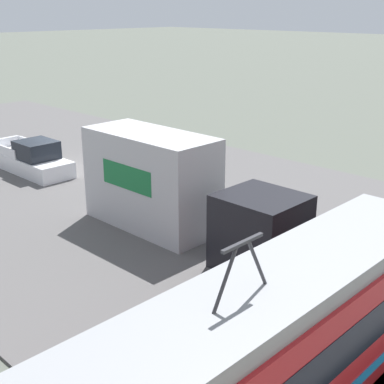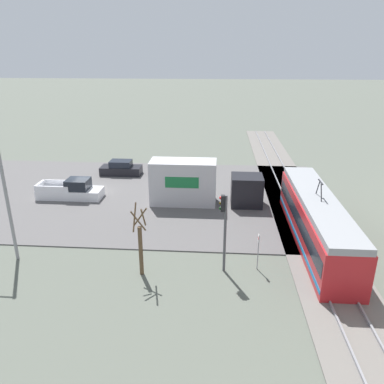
% 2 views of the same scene
% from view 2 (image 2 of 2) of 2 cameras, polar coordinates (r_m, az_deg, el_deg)
% --- Properties ---
extents(ground_plane, '(320.00, 320.00, 0.00)m').
position_cam_2_polar(ground_plane, '(35.99, -15.52, -0.23)').
color(ground_plane, '#565B51').
extents(road_surface, '(20.25, 44.12, 0.08)m').
position_cam_2_polar(road_surface, '(35.98, -15.53, -0.17)').
color(road_surface, '#565454').
rests_on(road_surface, ground).
extents(rail_bed, '(60.87, 4.40, 0.22)m').
position_cam_2_polar(rail_bed, '(34.57, 15.06, -0.96)').
color(rail_bed, slate).
rests_on(rail_bed, ground).
extents(light_rail_tram, '(13.93, 2.55, 4.33)m').
position_cam_2_polar(light_rail_tram, '(26.74, 18.33, -4.09)').
color(light_rail_tram, '#B21E23').
rests_on(light_rail_tram, ground).
extents(box_truck, '(2.43, 9.44, 3.75)m').
position_cam_2_polar(box_truck, '(31.71, 1.01, 1.21)').
color(box_truck, black).
rests_on(box_truck, ground).
extents(pickup_truck, '(1.92, 5.68, 1.76)m').
position_cam_2_polar(pickup_truck, '(34.96, -17.90, 0.20)').
color(pickup_truck, silver).
rests_on(pickup_truck, ground).
extents(sedan_car_0, '(1.87, 4.26, 1.50)m').
position_cam_2_polar(sedan_car_0, '(40.51, -10.75, 3.52)').
color(sedan_car_0, black).
rests_on(sedan_car_0, ground).
extents(traffic_light_pole, '(0.28, 0.47, 4.84)m').
position_cam_2_polar(traffic_light_pole, '(21.49, 4.89, -4.71)').
color(traffic_light_pole, '#47474C').
rests_on(traffic_light_pole, ground).
extents(street_tree, '(1.04, 0.87, 4.37)m').
position_cam_2_polar(street_tree, '(21.84, -7.87, -7.83)').
color(street_tree, brown).
rests_on(street_tree, ground).
extents(street_lamp_mid_block, '(0.36, 1.95, 7.18)m').
position_cam_2_polar(street_lamp_mid_block, '(25.01, -26.86, -0.67)').
color(street_lamp_mid_block, gray).
rests_on(street_lamp_mid_block, ground).
extents(no_parking_sign, '(0.32, 0.08, 2.31)m').
position_cam_2_polar(no_parking_sign, '(22.70, 10.05, -8.48)').
color(no_parking_sign, gray).
rests_on(no_parking_sign, ground).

